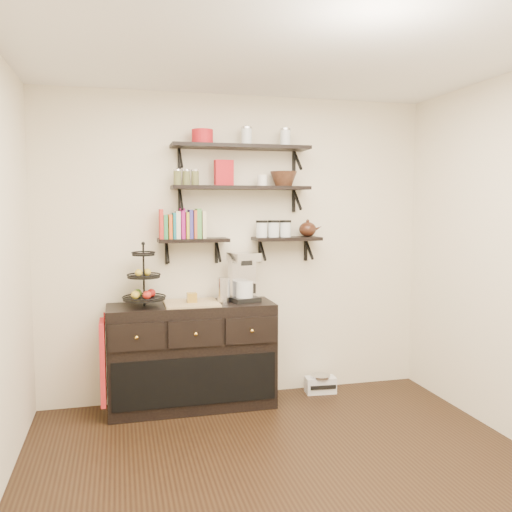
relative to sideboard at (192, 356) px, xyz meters
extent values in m
plane|color=black|center=(0.46, -1.51, -0.45)|extent=(3.50, 3.50, 0.00)
cube|color=white|center=(0.46, -1.51, 2.25)|extent=(3.50, 3.50, 0.02)
cube|color=silver|center=(0.46, 0.24, 0.90)|extent=(3.50, 0.02, 2.70)
cube|color=black|center=(0.46, 0.10, 1.78)|extent=(1.20, 0.27, 0.03)
cube|color=black|center=(-0.06, 0.22, 1.67)|extent=(0.02, 0.03, 0.20)
cube|color=black|center=(0.98, 0.22, 1.67)|extent=(0.02, 0.03, 0.20)
cube|color=black|center=(0.46, 0.10, 1.43)|extent=(1.20, 0.27, 0.03)
cube|color=black|center=(-0.06, 0.22, 1.32)|extent=(0.02, 0.03, 0.20)
cube|color=black|center=(0.98, 0.22, 1.32)|extent=(0.02, 0.03, 0.20)
cube|color=black|center=(0.04, 0.11, 0.98)|extent=(0.60, 0.25, 0.03)
cube|color=black|center=(-0.18, 0.22, 0.87)|extent=(0.02, 0.03, 0.20)
cube|color=black|center=(0.26, 0.22, 0.87)|extent=(0.03, 0.03, 0.20)
cube|color=black|center=(0.88, 0.11, 0.98)|extent=(0.60, 0.25, 0.03)
cube|color=black|center=(0.66, 0.22, 0.87)|extent=(0.03, 0.03, 0.20)
cube|color=black|center=(1.10, 0.22, 0.87)|extent=(0.02, 0.03, 0.20)
cube|color=red|center=(-0.22, 0.12, 1.10)|extent=(0.02, 0.15, 0.20)
cube|color=#2C7F47|center=(-0.19, 0.12, 1.12)|extent=(0.03, 0.15, 0.24)
cube|color=#E85B1A|center=(-0.15, 0.12, 1.10)|extent=(0.04, 0.15, 0.21)
cube|color=#176C7C|center=(-0.11, 0.12, 1.12)|extent=(0.03, 0.15, 0.25)
cube|color=beige|center=(-0.08, 0.12, 1.11)|extent=(0.03, 0.15, 0.22)
cube|color=#96136A|center=(-0.04, 0.12, 1.13)|extent=(0.04, 0.15, 0.26)
cube|color=gold|center=(0.00, 0.12, 1.11)|extent=(0.03, 0.15, 0.23)
cube|color=#363089|center=(0.03, 0.12, 1.10)|extent=(0.03, 0.15, 0.20)
cube|color=#C1502D|center=(0.07, 0.12, 1.12)|extent=(0.04, 0.15, 0.24)
cube|color=#4C9446|center=(0.11, 0.12, 1.10)|extent=(0.03, 0.15, 0.21)
cube|color=beige|center=(0.15, 0.12, 1.12)|extent=(0.03, 0.15, 0.25)
cylinder|color=silver|center=(0.65, 0.12, 1.06)|extent=(0.10, 0.10, 0.13)
cylinder|color=silver|center=(0.76, 0.12, 1.06)|extent=(0.10, 0.10, 0.13)
cylinder|color=silver|center=(0.87, 0.12, 1.06)|extent=(0.10, 0.10, 0.13)
cube|color=black|center=(0.00, 0.00, 0.00)|extent=(1.40, 0.45, 0.90)
cube|color=tan|center=(0.00, 0.00, 0.46)|extent=(0.45, 0.41, 0.02)
sphere|color=gold|center=(-0.47, -0.25, 0.25)|extent=(0.04, 0.04, 0.04)
sphere|color=gold|center=(0.00, -0.25, 0.25)|extent=(0.04, 0.04, 0.04)
sphere|color=gold|center=(0.47, -0.25, 0.25)|extent=(0.04, 0.04, 0.04)
cylinder|color=black|center=(-0.39, 0.00, 0.70)|extent=(0.02, 0.02, 0.51)
cylinder|color=black|center=(-0.39, 0.00, 0.51)|extent=(0.35, 0.35, 0.01)
cylinder|color=black|center=(-0.39, 0.00, 0.69)|extent=(0.27, 0.27, 0.02)
cylinder|color=black|center=(-0.39, 0.00, 0.88)|extent=(0.18, 0.18, 0.02)
sphere|color=#B21914|center=(-0.33, 0.04, 0.55)|extent=(0.07, 0.07, 0.07)
sphere|color=gold|center=(-0.43, 0.00, 0.73)|extent=(0.06, 0.06, 0.06)
cube|color=olive|center=(0.00, 0.00, 0.50)|extent=(0.08, 0.08, 0.08)
cube|color=black|center=(0.46, 0.00, 0.47)|extent=(0.28, 0.26, 0.04)
cube|color=silver|center=(0.46, 0.07, 0.65)|extent=(0.25, 0.14, 0.36)
cube|color=silver|center=(0.46, 0.00, 0.84)|extent=(0.28, 0.26, 0.07)
cylinder|color=silver|center=(0.46, -0.02, 0.56)|extent=(0.18, 0.18, 0.14)
cylinder|color=silver|center=(0.28, -0.02, 0.56)|extent=(0.11, 0.11, 0.22)
cube|color=red|center=(-0.73, -0.10, 0.03)|extent=(0.04, 0.29, 0.67)
cube|color=silver|center=(1.20, 0.07, -0.38)|extent=(0.29, 0.16, 0.15)
cylinder|color=silver|center=(1.20, 0.07, -0.30)|extent=(0.20, 0.20, 0.02)
cube|color=black|center=(1.20, -0.01, -0.38)|extent=(0.24, 0.03, 0.04)
cube|color=#AA131B|center=(0.30, 0.10, 1.56)|extent=(0.17, 0.08, 0.22)
cylinder|color=white|center=(0.65, 0.10, 1.50)|extent=(0.09, 0.09, 0.10)
cylinder|color=#AA131B|center=(0.12, 0.10, 1.86)|extent=(0.18, 0.18, 0.12)
camera|label=1|loc=(-0.58, -4.52, 1.28)|focal=38.00mm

